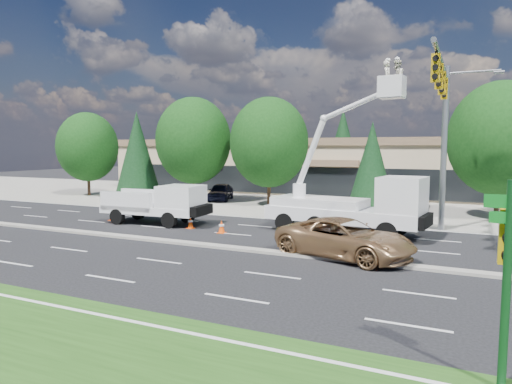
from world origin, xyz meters
The scene contains 23 objects.
ground centered at (0.00, 0.00, 0.00)m, with size 140.00×140.00×0.00m, color black.
concrete_apron centered at (0.00, 20.00, 0.01)m, with size 140.00×22.00×0.01m, color gray.
road_median centered at (0.00, 0.00, 0.06)m, with size 120.00×0.55×0.12m, color gray.
strip_mall centered at (0.00, 29.97, 2.83)m, with size 50.40×15.40×5.50m.
tree_front_a centered at (-22.00, 15.00, 4.67)m, with size 5.75×5.75×7.98m.
tree_front_b centered at (-16.00, 15.00, 4.20)m, with size 3.98×3.98×7.84m.
tree_front_c centered at (-10.00, 15.00, 5.19)m, with size 6.39×6.39×8.86m.
tree_front_d centered at (-3.00, 15.00, 5.01)m, with size 6.16×6.16×8.55m.
tree_front_e centered at (5.00, 15.00, 3.46)m, with size 3.27×3.27×6.44m.
tree_front_f centered at (13.00, 15.00, 5.17)m, with size 6.36×6.36×8.83m.
tree_back_a centered at (-18.00, 42.00, 5.24)m, with size 4.95×4.95×9.76m.
tree_back_b centered at (-4.00, 42.00, 5.19)m, with size 4.90×4.90×9.67m.
tree_back_c centered at (10.00, 42.00, 5.31)m, with size 5.02×5.02×9.90m.
signal_mast centered at (10.03, 7.04, 6.06)m, with size 2.76×10.16×9.00m.
street_sign_pole centered at (12.00, -8.40, 2.44)m, with size 0.90×0.44×4.00m.
utility_pickup centered at (-5.50, 4.23, 0.98)m, with size 6.34×2.76×2.38m.
bucket_truck centered at (6.04, 5.73, 1.95)m, with size 8.51×3.47×8.99m.
traffic_cone_a centered at (-9.08, 4.05, 0.34)m, with size 0.40×0.40×0.70m.
traffic_cone_b centered at (-3.00, 3.73, 0.34)m, with size 0.40×0.40×0.70m.
traffic_cone_c centered at (-0.71, 3.26, 0.34)m, with size 0.40×0.40×0.70m.
minivan centered at (6.69, 0.60, 0.81)m, with size 2.70×5.86×1.63m, color #A2794E.
parked_car_west centered at (-8.38, 16.75, 0.75)m, with size 1.78×4.43×1.51m, color black.
parked_car_east centered at (7.36, 18.74, 0.81)m, with size 1.71×4.91×1.62m, color black.
Camera 1 is at (11.27, -17.99, 4.58)m, focal length 32.00 mm.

